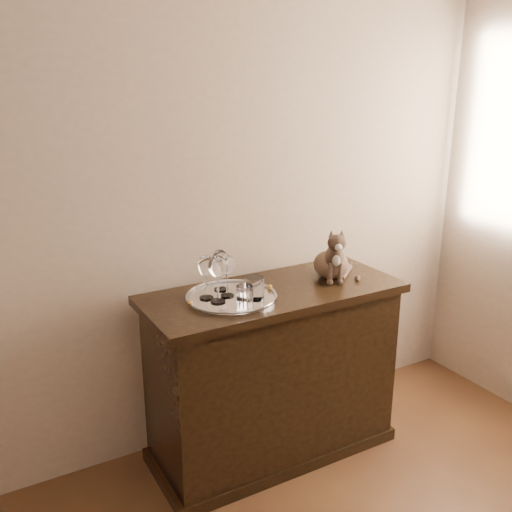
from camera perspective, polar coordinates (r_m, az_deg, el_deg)
The scene contains 10 objects.
wall_back at distance 2.51m, azimuth -13.84°, elevation 7.24°, with size 4.00×0.10×2.70m, color tan.
sideboard at distance 2.77m, azimuth 1.68°, elevation -11.62°, with size 1.20×0.50×0.85m, color black, non-canonical shape.
tray at distance 2.49m, azimuth -2.46°, elevation -4.19°, with size 0.40×0.40×0.01m, color silver.
wine_glass_a at distance 2.45m, azimuth -5.04°, elevation -2.11°, with size 0.07×0.07×0.19m, color white, non-canonical shape.
wine_glass_b at distance 2.55m, azimuth -3.58°, elevation -1.39°, with size 0.07×0.07×0.19m, color white, non-canonical shape.
wine_glass_c at distance 2.41m, azimuth -3.87°, elevation -2.28°, with size 0.08×0.08×0.21m, color white, non-canonical shape.
wine_glass_d at distance 2.47m, azimuth -2.92°, elevation -1.97°, with size 0.07×0.07×0.19m, color silver, non-canonical shape.
tumbler_a at distance 2.45m, azimuth -0.18°, elevation -3.21°, with size 0.09×0.09×0.10m, color silver.
tumbler_b at distance 2.40m, azimuth -1.13°, elevation -3.91°, with size 0.07×0.07×0.08m, color white.
cat at distance 2.74m, azimuth 7.57°, elevation 0.44°, with size 0.26×0.24×0.26m, color brown, non-canonical shape.
Camera 1 is at (-0.66, -0.13, 1.77)m, focal length 40.00 mm.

